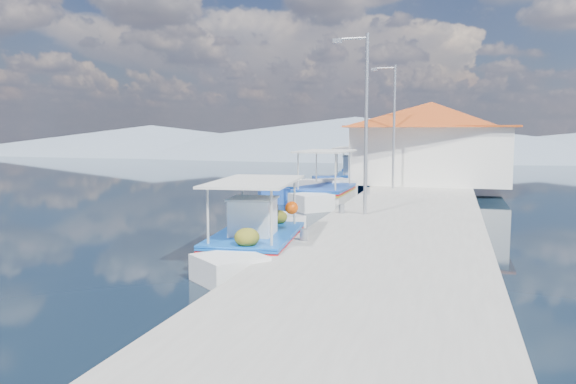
# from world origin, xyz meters

# --- Properties ---
(ground) EXTENTS (160.00, 160.00, 0.00)m
(ground) POSITION_xyz_m (0.00, 0.00, 0.00)
(ground) COLOR black
(ground) RESTS_ON ground
(quay) EXTENTS (5.00, 44.00, 0.50)m
(quay) POSITION_xyz_m (5.90, 6.00, 0.25)
(quay) COLOR #A9A79E
(quay) RESTS_ON ground
(bollards) EXTENTS (0.20, 17.20, 0.30)m
(bollards) POSITION_xyz_m (3.80, 5.25, 0.65)
(bollards) COLOR #A5A8AD
(bollards) RESTS_ON quay
(main_caique) EXTENTS (2.46, 6.81, 2.26)m
(main_caique) POSITION_xyz_m (2.52, -3.04, 0.43)
(main_caique) COLOR white
(main_caique) RESTS_ON ground
(caique_green_canopy) EXTENTS (2.22, 7.20, 2.69)m
(caique_green_canopy) POSITION_xyz_m (1.80, 8.39, 0.40)
(caique_green_canopy) COLOR white
(caique_green_canopy) RESTS_ON ground
(caique_blue_hull) EXTENTS (3.34, 6.31, 1.19)m
(caique_blue_hull) POSITION_xyz_m (0.25, 9.91, 0.32)
(caique_blue_hull) COLOR #1C49AD
(caique_blue_hull) RESTS_ON ground
(caique_far) EXTENTS (2.55, 7.41, 2.60)m
(caique_far) POSITION_xyz_m (1.73, 16.63, 0.48)
(caique_far) COLOR #1C49AD
(caique_far) RESTS_ON ground
(harbor_building) EXTENTS (10.49, 10.49, 4.40)m
(harbor_building) POSITION_xyz_m (6.20, 15.00, 2.78)
(harbor_building) COLOR silver
(harbor_building) RESTS_ON quay
(lamp_post_near) EXTENTS (1.21, 0.14, 6.00)m
(lamp_post_near) POSITION_xyz_m (4.51, 2.00, 3.85)
(lamp_post_near) COLOR #A5A8AD
(lamp_post_near) RESTS_ON quay
(lamp_post_far) EXTENTS (1.21, 0.14, 6.00)m
(lamp_post_far) POSITION_xyz_m (4.51, 11.00, 3.85)
(lamp_post_far) COLOR #A5A8AD
(lamp_post_far) RESTS_ON quay
(mountain_ridge) EXTENTS (171.40, 96.00, 5.50)m
(mountain_ridge) POSITION_xyz_m (6.54, 56.00, 2.04)
(mountain_ridge) COLOR slate
(mountain_ridge) RESTS_ON ground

